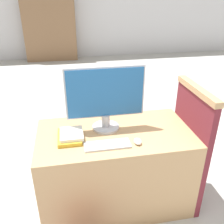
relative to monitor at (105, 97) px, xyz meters
The scene contains 8 objects.
wall_back 5.70m from the monitor, 89.36° to the left, with size 12.00×0.06×2.80m.
desk 0.68m from the monitor, 55.19° to the right, with size 1.31×0.71×0.76m.
carrel_divider 0.89m from the monitor, 10.29° to the right, with size 0.07×0.63×1.14m.
monitor is the anchor object (origin of this frame).
keyboard 0.40m from the monitor, 96.90° to the right, with size 0.36×0.13×0.02m.
mouse 0.45m from the monitor, 54.42° to the right, with size 0.06×0.09×0.04m.
book_stack 0.42m from the monitor, 159.11° to the right, with size 0.20×0.26×0.06m.
bookshelf_far 5.49m from the monitor, 96.95° to the left, with size 1.40×0.32×1.72m.
Camera 1 is at (-0.36, -1.43, 1.85)m, focal length 40.00 mm.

